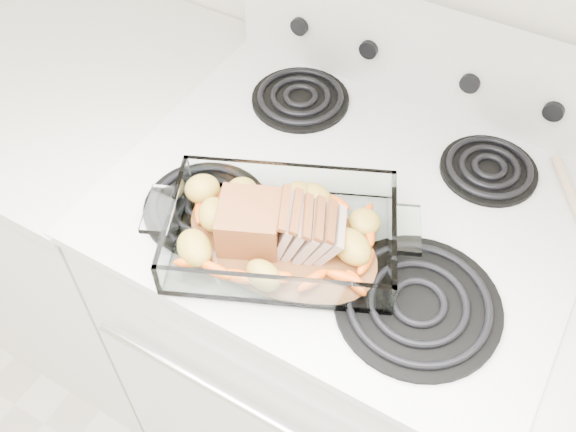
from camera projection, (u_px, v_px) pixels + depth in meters
The scene contains 5 objects.
electric_range at pixel (336, 323), 1.45m from camera, with size 0.78×0.70×1.12m.
counter_left at pixel (110, 215), 1.68m from camera, with size 0.58×0.68×0.93m.
baking_dish at pixel (282, 237), 1.00m from camera, with size 0.35×0.23×0.07m.
pork_roast at pixel (271, 221), 0.99m from camera, with size 0.19×0.09×0.08m.
roast_vegetables at pixel (291, 217), 1.02m from camera, with size 0.34×0.18×0.04m.
Camera 1 is at (0.28, 0.96, 1.76)m, focal length 40.00 mm.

